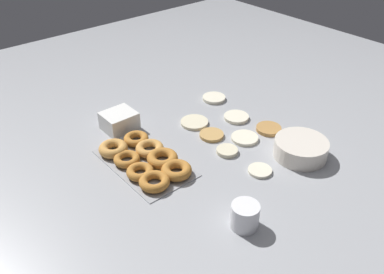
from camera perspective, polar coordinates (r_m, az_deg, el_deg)
ground_plane at (r=1.59m, az=2.75°, el=-0.57°), size 3.00×3.00×0.00m
pancake_0 at (r=1.62m, az=2.77°, el=0.30°), size 0.10×0.10×0.01m
pancake_1 at (r=1.70m, az=0.34°, el=2.07°), size 0.12×0.12×0.01m
pancake_2 at (r=1.61m, az=7.39°, el=-0.14°), size 0.11×0.11×0.01m
pancake_3 at (r=1.68m, az=10.71°, el=1.14°), size 0.10×0.10×0.02m
pancake_4 at (r=1.53m, az=4.94°, el=-1.94°), size 0.08×0.08×0.02m
pancake_5 at (r=1.46m, az=9.57°, el=-4.62°), size 0.08×0.08×0.01m
pancake_6 at (r=1.88m, az=3.10°, el=5.48°), size 0.11×0.11×0.01m
pancake_7 at (r=1.74m, az=6.24°, el=2.79°), size 0.11×0.11×0.01m
donut_tray at (r=1.47m, az=-6.53°, el=-3.16°), size 0.38×0.22×0.04m
batter_bowl at (r=1.55m, az=15.01°, el=-1.58°), size 0.20×0.20×0.07m
container_stack at (r=1.67m, az=-10.17°, el=2.23°), size 0.12×0.13×0.07m
paper_cup at (r=1.23m, az=7.43°, el=-10.91°), size 0.09×0.09×0.08m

